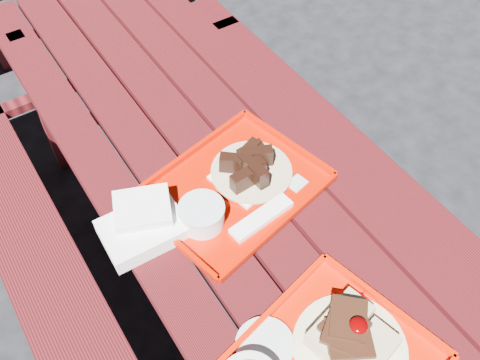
# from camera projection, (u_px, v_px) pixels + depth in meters

# --- Properties ---
(ground) EXTENTS (60.00, 60.00, 0.00)m
(ground) POSITION_uv_depth(u_px,v_px,m) (220.00, 280.00, 2.22)
(ground) COLOR black
(ground) RESTS_ON ground
(picnic_table_near) EXTENTS (1.41, 2.40, 0.75)m
(picnic_table_near) POSITION_uv_depth(u_px,v_px,m) (215.00, 199.00, 1.78)
(picnic_table_near) COLOR #490E10
(picnic_table_near) RESTS_ON ground
(far_tray) EXTENTS (0.57, 0.48, 0.08)m
(far_tray) POSITION_uv_depth(u_px,v_px,m) (233.00, 189.00, 1.54)
(far_tray) COLOR #C11100
(far_tray) RESTS_ON picnic_table_near
(white_cloth) EXTENTS (0.23, 0.20, 0.09)m
(white_cloth) POSITION_uv_depth(u_px,v_px,m) (143.00, 224.00, 1.45)
(white_cloth) COLOR white
(white_cloth) RESTS_ON picnic_table_near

